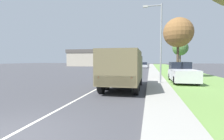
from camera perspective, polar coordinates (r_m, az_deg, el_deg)
ground_plane at (r=44.01m, az=7.29°, el=0.37°), size 180.00×180.00×0.00m
lane_centre_stripe at (r=44.01m, az=7.29°, el=0.37°), size 0.12×120.00×0.00m
sidewalk_right at (r=43.85m, az=13.16°, el=0.38°), size 1.80×120.00×0.12m
grass_strip_right at (r=44.14m, az=18.88°, el=0.25°), size 7.00×120.00×0.02m
military_truck at (r=12.76m, az=3.65°, el=0.80°), size 2.50×6.51×2.79m
car_nearest_ahead at (r=25.26m, az=-0.60°, el=0.05°), size 1.85×4.00×1.68m
car_second_ahead at (r=40.96m, az=4.27°, el=1.20°), size 1.95×4.55×1.63m
car_third_ahead at (r=50.51m, az=10.43°, el=1.51°), size 1.91×4.07×1.61m
car_fourth_ahead at (r=58.69m, az=6.41°, el=1.73°), size 1.93×4.53×1.53m
pickup_truck at (r=18.35m, az=21.83°, el=-0.81°), size 2.09×5.74×1.92m
lamp_post at (r=16.28m, az=14.99°, el=10.70°), size 1.69×0.24×6.97m
tree_mid_right at (r=23.52m, az=20.82°, el=11.32°), size 3.64×3.64×7.36m
tree_far_right at (r=39.40m, az=21.40°, el=6.71°), size 3.21×3.21×6.33m
building_distant at (r=66.98m, az=-7.05°, el=3.95°), size 15.80×9.46×6.10m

